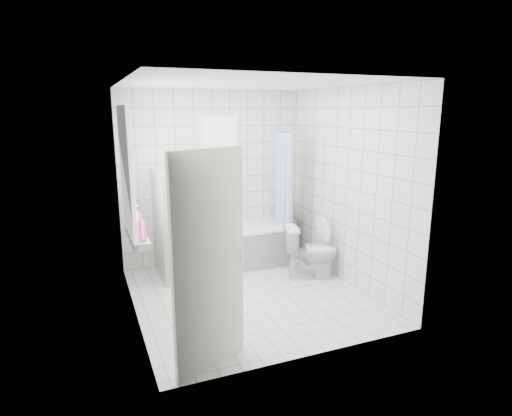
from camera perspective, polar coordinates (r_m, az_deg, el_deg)
name	(u,v)px	position (r m, az deg, el deg)	size (l,w,h in m)	color
ground	(250,295)	(5.56, -0.87, -11.57)	(3.00, 3.00, 0.00)	white
ceiling	(249,84)	(5.08, -0.97, 16.24)	(3.00, 3.00, 0.00)	white
wall_back	(213,178)	(6.56, -5.72, 4.02)	(2.80, 0.02, 2.60)	white
wall_front	(311,225)	(3.84, 7.29, -2.32)	(2.80, 0.02, 2.60)	white
wall_left	(129,205)	(4.84, -16.53, 0.40)	(0.02, 3.00, 2.60)	white
wall_right	(347,188)	(5.81, 12.05, 2.66)	(0.02, 3.00, 2.60)	white
window_left	(129,174)	(5.09, -16.61, 4.42)	(0.01, 0.90, 1.40)	white
window_back	(220,135)	(6.48, -4.88, 9.71)	(0.50, 0.01, 0.50)	white
window_sill	(137,236)	(5.25, -15.60, -3.56)	(0.18, 1.02, 0.08)	white
door	(209,264)	(3.77, -6.24, -7.38)	(0.04, 0.80, 2.00)	silver
bathtub	(229,247)	(6.48, -3.67, -5.24)	(1.81, 0.77, 0.58)	white
partition_wall	(163,225)	(6.08, -12.28, -2.23)	(0.15, 0.85, 1.50)	white
tiled_ledge	(282,236)	(7.08, 3.54, -3.80)	(0.40, 0.24, 0.55)	white
toilet	(311,252)	(6.06, 7.38, -5.79)	(0.42, 0.74, 0.75)	white
curtain_rod	(281,131)	(6.46, 3.41, 10.17)	(0.02, 0.02, 0.80)	silver
shower_curtain	(284,192)	(6.45, 3.80, 2.10)	(0.14, 0.48, 1.78)	#4D7AE2
tub_faucet	(227,206)	(6.67, -3.85, 0.26)	(0.18, 0.06, 0.06)	silver
sill_bottles	(137,222)	(5.16, -15.54, -1.87)	(0.16, 0.81, 0.31)	white
ledge_bottles	(283,214)	(6.96, 3.64, -0.76)	(0.20, 0.16, 0.25)	green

